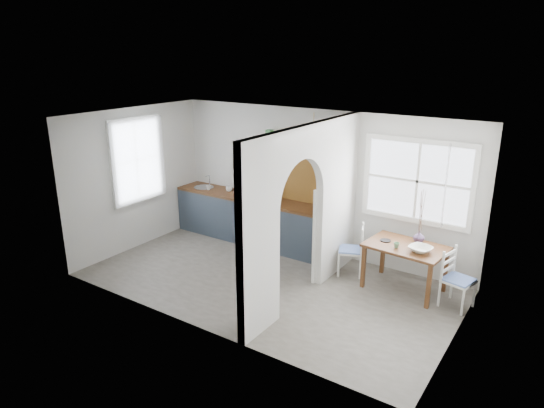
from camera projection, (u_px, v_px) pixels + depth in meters
The scene contains 26 objects.
floor at pixel (267, 282), 7.79m from camera, with size 5.80×3.20×0.01m, color slate.
ceiling at pixel (266, 120), 6.99m from camera, with size 5.80×3.20×0.01m, color silver.
walls at pixel (266, 205), 7.39m from camera, with size 5.81×3.21×2.60m.
partition at pixel (309, 203), 7.02m from camera, with size 0.12×3.20×2.60m.
kitchen_window at pixel (136, 160), 8.80m from camera, with size 0.10×1.16×1.50m, color white, non-canonical shape.
nook_window at pixel (417, 181), 7.58m from camera, with size 1.76×0.10×1.30m, color white, non-canonical shape.
counter at pixel (257, 219), 9.29m from camera, with size 3.50×0.60×0.90m.
sink at pixel (204, 188), 9.83m from camera, with size 0.40×0.40×0.02m, color silver.
backsplash at pixel (306, 178), 8.73m from camera, with size 1.65×0.03×0.90m, color #905D1E.
shelf at pixel (305, 143), 8.46m from camera, with size 1.75×0.20×0.21m.
pendant_lamp at pixel (313, 156), 8.04m from camera, with size 0.26×0.26×0.16m, color #F3E3C2.
utensil_rail at pixel (330, 189), 7.73m from camera, with size 0.02×0.02×0.50m, color silver.
dining_table at pixel (404, 267), 7.46m from camera, with size 1.17×0.78×0.73m, color brown, non-canonical shape.
chair_left at pixel (351, 249), 7.97m from camera, with size 0.39×0.39×0.86m, color white, non-canonical shape.
chair_right at pixel (459, 280), 6.93m from camera, with size 0.39×0.39×0.86m, color white, non-canonical shape.
kettle at pixel (327, 205), 8.31m from camera, with size 0.19×0.15×0.23m, color silver, non-canonical shape.
mug_a at pixel (209, 188), 9.64m from camera, with size 0.09×0.09×0.09m, color silver.
mug_b at pixel (229, 189), 9.53m from camera, with size 0.13×0.13×0.11m, color white.
knife_block at pixel (238, 188), 9.41m from camera, with size 0.09×0.12×0.20m, color black.
jar at pixel (273, 194), 9.08m from camera, with size 0.11×0.11×0.17m, color tan.
towel_magenta at pixel (328, 254), 8.17m from camera, with size 0.02×0.03×0.51m, color #DD326B.
towel_orange at pixel (327, 256), 8.15m from camera, with size 0.02×0.03×0.45m, color gold.
bowl at pixel (420, 249), 7.12m from camera, with size 0.33×0.33×0.08m, color white.
table_cup at pixel (397, 245), 7.26m from camera, with size 0.09×0.09×0.08m, color #679B6D.
plate at pixel (385, 240), 7.53m from camera, with size 0.16×0.16×0.01m, color black.
vase at pixel (419, 237), 7.46m from camera, with size 0.17×0.17×0.18m, color #4C3858.
Camera 1 is at (3.97, -5.80, 3.58)m, focal length 32.00 mm.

